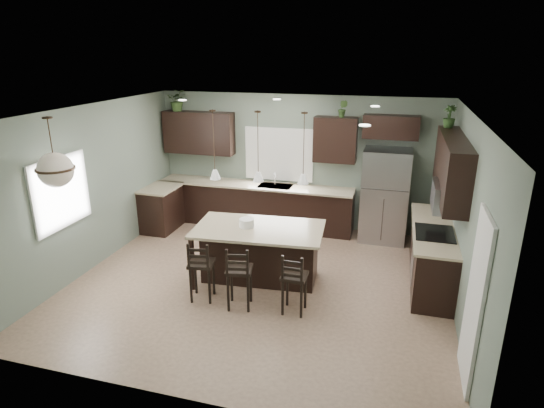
{
  "coord_description": "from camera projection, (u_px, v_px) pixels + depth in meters",
  "views": [
    {
      "loc": [
        2.0,
        -6.39,
        3.66
      ],
      "look_at": [
        0.1,
        0.4,
        1.25
      ],
      "focal_mm": 30.0,
      "sensor_mm": 36.0,
      "label": 1
    }
  ],
  "objects": [
    {
      "name": "sink_inset",
      "position": [
        275.0,
        186.0,
        9.53
      ],
      "size": [
        0.7,
        0.45,
        0.01
      ],
      "primitive_type": "cube",
      "color": "gray",
      "rests_on": "back_countertop"
    },
    {
      "name": "back_countertop",
      "position": [
        255.0,
        185.0,
        9.65
      ],
      "size": [
        4.2,
        0.66,
        0.04
      ],
      "primitive_type": "cube",
      "color": "beige",
      "rests_on": "back_lower_cabs"
    },
    {
      "name": "microwave",
      "position": [
        446.0,
        197.0,
        6.85
      ],
      "size": [
        0.4,
        0.75,
        0.4
      ],
      "primitive_type": "cube",
      "color": "gray",
      "rests_on": "right_upper_cabs"
    },
    {
      "name": "window_back",
      "position": [
        279.0,
        154.0,
        9.61
      ],
      "size": [
        1.35,
        0.02,
        1.0
      ],
      "primitive_type": "cube",
      "color": "white",
      "rests_on": "room_shell"
    },
    {
      "name": "left_return_countertop",
      "position": [
        160.0,
        188.0,
        9.45
      ],
      "size": [
        0.66,
        0.96,
        0.04
      ],
      "primitive_type": "cube",
      "color": "beige",
      "rests_on": "left_return_cabs"
    },
    {
      "name": "serving_dish",
      "position": [
        247.0,
        223.0,
        7.34
      ],
      "size": [
        0.24,
        0.24,
        0.14
      ],
      "primitive_type": "cylinder",
      "color": "white",
      "rests_on": "kitchen_island"
    },
    {
      "name": "wall_oven_front",
      "position": [
        412.0,
        260.0,
        7.31
      ],
      "size": [
        0.01,
        0.72,
        0.6
      ],
      "primitive_type": "cube",
      "color": "gray",
      "rests_on": "right_lower_cabs"
    },
    {
      "name": "window_left",
      "position": [
        60.0,
        192.0,
        7.05
      ],
      "size": [
        0.02,
        1.1,
        1.0
      ],
      "primitive_type": "cube",
      "color": "white",
      "rests_on": "room_shell"
    },
    {
      "name": "plant_back_left",
      "position": [
        178.0,
        100.0,
        9.65
      ],
      "size": [
        0.5,
        0.47,
        0.46
      ],
      "primitive_type": "imported",
      "rotation": [
        0.0,
        0.0,
        0.31
      ],
      "color": "#2F4920",
      "rests_on": "back_upper_left"
    },
    {
      "name": "left_return_cabs",
      "position": [
        161.0,
        209.0,
        9.61
      ],
      "size": [
        0.6,
        0.9,
        0.9
      ],
      "primitive_type": "cube",
      "color": "black",
      "rests_on": "ground"
    },
    {
      "name": "back_upper_left",
      "position": [
        199.0,
        133.0,
        9.78
      ],
      "size": [
        1.55,
        0.34,
        0.9
      ],
      "primitive_type": "cube",
      "color": "black",
      "rests_on": "room_shell"
    },
    {
      "name": "right_lower_cabs",
      "position": [
        432.0,
        255.0,
        7.48
      ],
      "size": [
        0.6,
        2.35,
        0.9
      ],
      "primitive_type": "cube",
      "color": "black",
      "rests_on": "ground"
    },
    {
      "name": "bar_stool_center",
      "position": [
        239.0,
        276.0,
        6.65
      ],
      "size": [
        0.44,
        0.44,
        1.01
      ],
      "primitive_type": "cube",
      "rotation": [
        0.0,
        0.0,
        0.19
      ],
      "color": "black",
      "rests_on": "ground"
    },
    {
      "name": "fridge_header",
      "position": [
        391.0,
        127.0,
        8.67
      ],
      "size": [
        1.05,
        0.34,
        0.45
      ],
      "primitive_type": "cube",
      "color": "black",
      "rests_on": "room_shell"
    },
    {
      "name": "cooktop",
      "position": [
        435.0,
        233.0,
        7.07
      ],
      "size": [
        0.58,
        0.75,
        0.02
      ],
      "primitive_type": "cube",
      "color": "black",
      "rests_on": "right_countertop"
    },
    {
      "name": "pendant_right",
      "position": [
        304.0,
        149.0,
        6.78
      ],
      "size": [
        0.17,
        0.17,
        1.1
      ],
      "primitive_type": null,
      "color": "silver",
      "rests_on": "room_shell"
    },
    {
      "name": "plant_right_wall",
      "position": [
        449.0,
        117.0,
        7.62
      ],
      "size": [
        0.27,
        0.27,
        0.37
      ],
      "primitive_type": "imported",
      "rotation": [
        0.0,
        0.0,
        -0.37
      ],
      "color": "#2C4D21",
      "rests_on": "right_upper_cabs"
    },
    {
      "name": "back_lower_cabs",
      "position": [
        255.0,
        206.0,
        9.82
      ],
      "size": [
        4.2,
        0.6,
        0.9
      ],
      "primitive_type": "cube",
      "color": "black",
      "rests_on": "ground"
    },
    {
      "name": "kitchen_island",
      "position": [
        259.0,
        254.0,
        7.48
      ],
      "size": [
        2.17,
        1.35,
        0.92
      ],
      "primitive_type": "cube",
      "rotation": [
        0.0,
        0.0,
        0.08
      ],
      "color": "black",
      "rests_on": "ground"
    },
    {
      "name": "ground",
      "position": [
        260.0,
        282.0,
        7.52
      ],
      "size": [
        6.0,
        6.0,
        0.0
      ],
      "primitive_type": "plane",
      "color": "#9E8466",
      "rests_on": "ground"
    },
    {
      "name": "bar_stool_right",
      "position": [
        294.0,
        283.0,
        6.53
      ],
      "size": [
        0.36,
        0.36,
        0.96
      ],
      "primitive_type": "cube",
      "rotation": [
        0.0,
        0.0,
        -0.01
      ],
      "color": "black",
      "rests_on": "ground"
    },
    {
      "name": "right_upper_cabs",
      "position": [
        452.0,
        167.0,
        6.96
      ],
      "size": [
        0.34,
        2.35,
        0.9
      ],
      "primitive_type": "cube",
      "color": "black",
      "rests_on": "room_shell"
    },
    {
      "name": "bar_stool_left",
      "position": [
        202.0,
        270.0,
        6.88
      ],
      "size": [
        0.42,
        0.42,
        0.98
      ],
      "primitive_type": "cube",
      "rotation": [
        0.0,
        0.0,
        0.18
      ],
      "color": "black",
      "rests_on": "ground"
    },
    {
      "name": "room_shell",
      "position": [
        259.0,
        184.0,
        6.97
      ],
      "size": [
        6.0,
        6.0,
        6.0
      ],
      "color": "slate",
      "rests_on": "ground"
    },
    {
      "name": "back_upper_right",
      "position": [
        335.0,
        140.0,
        9.03
      ],
      "size": [
        0.85,
        0.34,
        0.9
      ],
      "primitive_type": "cube",
      "color": "black",
      "rests_on": "room_shell"
    },
    {
      "name": "pendant_left",
      "position": [
        214.0,
        145.0,
        7.03
      ],
      "size": [
        0.17,
        0.17,
        1.1
      ],
      "primitive_type": null,
      "color": "white",
      "rests_on": "room_shell"
    },
    {
      "name": "right_countertop",
      "position": [
        434.0,
        228.0,
        7.33
      ],
      "size": [
        0.66,
        2.35,
        0.04
      ],
      "primitive_type": "cube",
      "color": "beige",
      "rests_on": "right_lower_cabs"
    },
    {
      "name": "pendant_center",
      "position": [
        258.0,
        147.0,
        6.9
      ],
      "size": [
        0.17,
        0.17,
        1.1
      ],
      "primitive_type": null,
      "color": "white",
      "rests_on": "room_shell"
    },
    {
      "name": "plant_back_right",
      "position": [
        343.0,
        109.0,
        8.77
      ],
      "size": [
        0.22,
        0.19,
        0.33
      ],
      "primitive_type": "imported",
      "rotation": [
        0.0,
        0.0,
        -0.28
      ],
      "color": "#355625",
      "rests_on": "back_upper_right"
    },
    {
      "name": "pantry_door",
      "position": [
        475.0,
        301.0,
        5.01
      ],
      "size": [
        0.04,
        0.82,
        2.04
      ],
      "primitive_type": "cube",
      "color": "white",
      "rests_on": "ground"
    },
    {
      "name": "refrigerator",
      "position": [
        385.0,
        196.0,
        8.94
      ],
      "size": [
        0.9,
        0.74,
        1.85
      ],
      "primitive_type": "cube",
      "color": "#94959C",
      "rests_on": "ground"
    },
    {
      "name": "chandelier",
      "position": [
        53.0,
        152.0,
        6.29
      ],
      "size": [
        0.54,
        0.54,
        1.0
      ],
      "primitive_type": null,
      "color": "beige",
      "rests_on": "room_shell"
    },
    {
      "name": "faucet",
      "position": [
        275.0,
        180.0,
        9.46
      ],
      "size": [
        0.02,
        0.02,
        0.28
      ],
      "primitive_type": "cylinder",
      "color": "silver",
      "rests_on": "back_countertop"
    }
  ]
}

